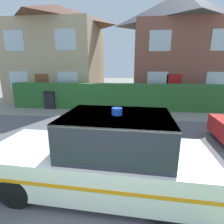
% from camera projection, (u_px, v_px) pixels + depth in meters
% --- Properties ---
extents(road_strip, '(28.00, 6.48, 0.01)m').
position_uv_depth(road_strip, '(110.00, 147.00, 5.78)').
color(road_strip, '#5B5B60').
rests_on(road_strip, ground).
extents(garden_hedge, '(13.75, 0.71, 1.59)m').
position_uv_depth(garden_hedge, '(121.00, 97.00, 10.77)').
color(garden_hedge, '#2D662D').
rests_on(garden_hedge, ground).
extents(police_car, '(4.59, 1.89, 1.82)m').
position_uv_depth(police_car, '(103.00, 156.00, 3.64)').
color(police_car, black).
rests_on(police_car, road_strip).
extents(house_left, '(6.82, 6.91, 7.38)m').
position_uv_depth(house_left, '(60.00, 52.00, 14.74)').
color(house_left, tan).
rests_on(house_left, ground).
extents(house_right, '(7.42, 5.97, 8.07)m').
position_uv_depth(house_right, '(180.00, 47.00, 13.95)').
color(house_right, brown).
rests_on(house_right, ground).
extents(wheelie_bin, '(0.67, 0.72, 1.09)m').
position_uv_depth(wheelie_bin, '(51.00, 99.00, 11.16)').
color(wheelie_bin, black).
rests_on(wheelie_bin, ground).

